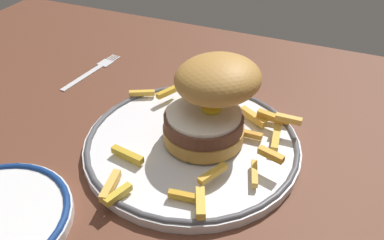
# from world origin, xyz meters

# --- Properties ---
(ground_plane) EXTENTS (1.33, 0.81, 0.04)m
(ground_plane) POSITION_xyz_m (0.00, 0.00, -0.02)
(ground_plane) COLOR brown
(dinner_plate) EXTENTS (0.29, 0.29, 0.02)m
(dinner_plate) POSITION_xyz_m (-0.05, 0.02, 0.01)
(dinner_plate) COLOR silver
(dinner_plate) RESTS_ON ground_plane
(burger) EXTENTS (0.12, 0.13, 0.11)m
(burger) POSITION_xyz_m (-0.03, 0.03, 0.07)
(burger) COLOR #B78339
(burger) RESTS_ON dinner_plate
(fries_pile) EXTENTS (0.26, 0.28, 0.03)m
(fries_pile) POSITION_xyz_m (-0.02, 0.02, 0.02)
(fries_pile) COLOR gold
(fries_pile) RESTS_ON dinner_plate
(fork) EXTENTS (0.03, 0.14, 0.00)m
(fork) POSITION_xyz_m (-0.29, 0.14, 0.00)
(fork) COLOR silver
(fork) RESTS_ON ground_plane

